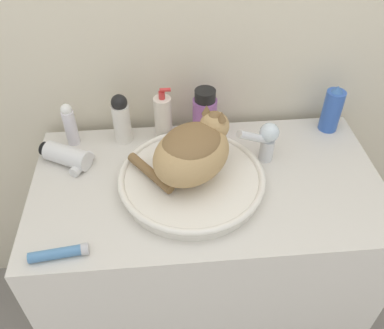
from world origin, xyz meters
The scene contains 12 objects.
wall_back centered at (0.00, 0.63, 1.20)m, with size 8.00×0.05×2.40m.
vanity_counter centered at (0.00, 0.29, 0.41)m, with size 1.06×0.57×0.82m.
sink_basin centered at (-0.05, 0.27, 0.85)m, with size 0.43×0.43×0.05m.
cat centered at (-0.05, 0.28, 0.96)m, with size 0.34×0.30×0.18m.
faucet centered at (0.19, 0.37, 0.90)m, with size 0.14×0.09×0.15m.
deodorant_stick centered at (-0.42, 0.51, 0.90)m, with size 0.04×0.04×0.15m.
spray_bottle_trigger centered at (0.45, 0.51, 0.90)m, with size 0.06×0.06×0.17m.
soap_pump_bottle centered at (-0.12, 0.51, 0.90)m, with size 0.06×0.06×0.19m.
mouthwash_bottle centered at (0.01, 0.51, 0.91)m, with size 0.08×0.08×0.18m.
lotion_bottle_white centered at (-0.26, 0.51, 0.91)m, with size 0.06×0.06×0.18m.
cream_tube centered at (-0.40, 0.05, 0.83)m, with size 0.15×0.05×0.03m.
hair_dryer centered at (-0.43, 0.40, 0.85)m, with size 0.17×0.14×0.06m.
Camera 1 is at (-0.12, -0.58, 1.69)m, focal length 38.00 mm.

